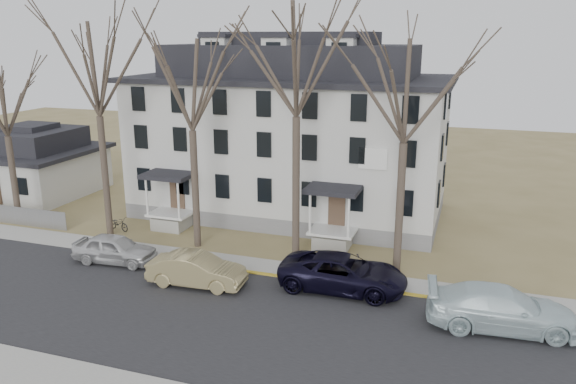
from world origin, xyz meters
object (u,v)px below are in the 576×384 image
(tree_far_left, at_px, (95,63))
(car_tan, at_px, (197,271))
(tree_mid_right, at_px, (407,84))
(tree_mid_left, at_px, (190,78))
(car_silver, at_px, (115,249))
(car_navy, at_px, (343,274))
(bicycle_left, at_px, (119,224))
(boarding_house, at_px, (291,135))
(small_house, at_px, (35,165))
(tree_center, at_px, (297,51))
(car_white, at_px, (502,309))
(tree_bungalow, at_px, (3,98))

(tree_far_left, relative_size, car_tan, 2.86)
(tree_far_left, distance_m, tree_mid_right, 17.52)
(tree_mid_right, bearing_deg, tree_far_left, 180.00)
(tree_far_left, xyz_separation_m, tree_mid_left, (6.00, 0.00, -0.74))
(car_silver, xyz_separation_m, car_navy, (12.37, 0.64, 0.08))
(tree_far_left, height_order, bicycle_left, tree_far_left)
(boarding_house, xyz_separation_m, car_navy, (6.36, -11.21, -4.53))
(boarding_house, bearing_deg, bicycle_left, -140.25)
(tree_far_left, distance_m, bicycle_left, 9.94)
(tree_mid_right, bearing_deg, tree_mid_left, 180.00)
(small_house, bearing_deg, tree_center, -15.08)
(car_silver, bearing_deg, bicycle_left, 28.25)
(car_white, bearing_deg, boarding_house, 40.15)
(tree_far_left, bearing_deg, boarding_house, 42.18)
(tree_mid_right, bearing_deg, boarding_house, 136.19)
(bicycle_left, bearing_deg, boarding_house, -34.26)
(tree_center, relative_size, tree_mid_right, 1.15)
(small_house, bearing_deg, tree_mid_left, -20.03)
(car_navy, bearing_deg, tree_center, 46.91)
(tree_mid_left, relative_size, car_navy, 2.09)
(car_navy, bearing_deg, tree_mid_left, 71.10)
(small_house, bearing_deg, tree_far_left, -29.39)
(tree_far_left, relative_size, tree_bungalow, 1.27)
(tree_far_left, bearing_deg, tree_bungalow, 180.00)
(tree_mid_left, relative_size, car_white, 2.09)
(boarding_house, bearing_deg, tree_bungalow, -152.99)
(tree_mid_left, height_order, tree_center, tree_center)
(boarding_house, height_order, car_navy, boarding_house)
(car_tan, bearing_deg, tree_mid_left, 23.79)
(small_house, xyz_separation_m, tree_center, (23.00, -6.20, 8.84))
(tree_far_left, bearing_deg, car_white, -11.51)
(tree_center, xyz_separation_m, car_navy, (3.36, -3.05, -10.24))
(car_silver, bearing_deg, tree_far_left, 34.34)
(small_house, bearing_deg, car_white, -17.85)
(small_house, height_order, tree_mid_left, tree_mid_left)
(boarding_house, distance_m, tree_center, 10.39)
(boarding_house, xyz_separation_m, car_white, (13.46, -12.73, -4.49))
(tree_far_left, bearing_deg, tree_mid_left, 0.00)
(tree_mid_left, bearing_deg, car_tan, -62.90)
(tree_far_left, bearing_deg, car_navy, -11.24)
(small_house, height_order, car_white, small_house)
(small_house, relative_size, tree_bungalow, 0.81)
(boarding_house, xyz_separation_m, bicycle_left, (-8.89, -7.39, -4.94))
(tree_bungalow, distance_m, car_tan, 17.81)
(tree_mid_left, xyz_separation_m, car_silver, (-3.01, -3.69, -8.83))
(tree_center, relative_size, bicycle_left, 8.85)
(boarding_house, distance_m, car_tan, 13.81)
(tree_bungalow, bearing_deg, tree_mid_right, 0.00)
(car_silver, xyz_separation_m, car_white, (19.47, -0.88, 0.12))
(tree_center, bearing_deg, boarding_house, 110.20)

